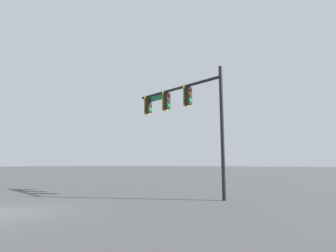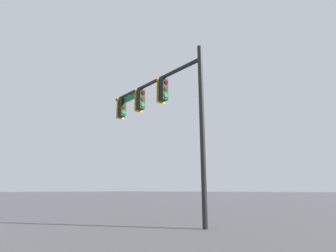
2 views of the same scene
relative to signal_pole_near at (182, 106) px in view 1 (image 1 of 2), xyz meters
The scene contains 2 objects.
ground_plane 10.90m from the signal_pole_near, 71.21° to the left, with size 400.00×400.00×0.00m, color #474749.
signal_pole_near is the anchor object (origin of this frame).
Camera 1 is at (-11.35, 5.13, 1.91)m, focal length 28.00 mm.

